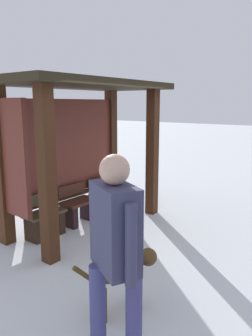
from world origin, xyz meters
TOP-DOWN VIEW (x-y plane):
  - ground_plane at (0.00, 0.00)m, footprint 60.00×60.00m
  - bus_shelter at (-0.08, 0.15)m, footprint 3.21×1.64m
  - bench_left_inside at (-0.79, 0.25)m, footprint 0.69×0.37m
  - bench_center_inside at (0.00, 0.25)m, footprint 0.69×0.41m
  - bench_right_inside at (0.79, 0.25)m, footprint 0.69×0.37m
  - person_walking at (-2.20, -2.44)m, footprint 0.45×0.63m
  - dog at (-1.61, -2.04)m, footprint 0.90×0.49m

SIDE VIEW (x-z plane):
  - ground_plane at x=0.00m, z-range 0.00..0.00m
  - bench_left_inside at x=-0.79m, z-range -0.06..0.66m
  - bench_center_inside at x=0.00m, z-range -0.06..0.66m
  - bench_right_inside at x=0.79m, z-range -0.06..0.66m
  - dog at x=-1.61m, z-range 0.14..0.80m
  - person_walking at x=-2.20m, z-range 0.18..2.01m
  - bus_shelter at x=-0.08m, z-range 0.55..3.14m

